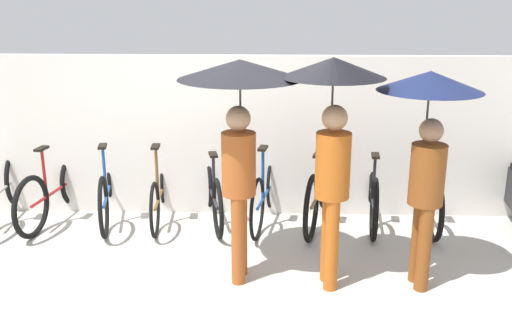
% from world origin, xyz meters
% --- Properties ---
extents(ground_plane, '(30.00, 30.00, 0.00)m').
position_xyz_m(ground_plane, '(0.00, 0.00, 0.00)').
color(ground_plane, '#B7B2A8').
extents(back_wall, '(14.26, 0.12, 1.98)m').
position_xyz_m(back_wall, '(0.00, 1.98, 0.99)').
color(back_wall, silver).
rests_on(back_wall, ground).
extents(parked_bicycle_0, '(0.44, 1.82, 1.10)m').
position_xyz_m(parked_bicycle_0, '(-2.58, 1.63, 0.39)').
color(parked_bicycle_0, black).
rests_on(parked_bicycle_0, ground).
extents(parked_bicycle_1, '(0.45, 1.77, 1.00)m').
position_xyz_m(parked_bicycle_1, '(-1.93, 1.66, 0.38)').
color(parked_bicycle_1, black).
rests_on(parked_bicycle_1, ground).
extents(parked_bicycle_2, '(0.52, 1.79, 1.04)m').
position_xyz_m(parked_bicycle_2, '(-1.29, 1.70, 0.38)').
color(parked_bicycle_2, black).
rests_on(parked_bicycle_2, ground).
extents(parked_bicycle_3, '(0.44, 1.63, 1.07)m').
position_xyz_m(parked_bicycle_3, '(-0.64, 1.69, 0.36)').
color(parked_bicycle_3, black).
rests_on(parked_bicycle_3, ground).
extents(parked_bicycle_4, '(0.54, 1.64, 1.09)m').
position_xyz_m(parked_bicycle_4, '(-0.00, 1.67, 0.37)').
color(parked_bicycle_4, black).
rests_on(parked_bicycle_4, ground).
extents(parked_bicycle_5, '(0.47, 1.69, 1.06)m').
position_xyz_m(parked_bicycle_5, '(0.65, 1.66, 0.38)').
color(parked_bicycle_5, black).
rests_on(parked_bicycle_5, ground).
extents(parked_bicycle_6, '(0.58, 1.79, 1.03)m').
position_xyz_m(parked_bicycle_6, '(1.29, 1.66, 0.40)').
color(parked_bicycle_6, black).
rests_on(parked_bicycle_6, ground).
extents(parked_bicycle_7, '(0.44, 1.76, 1.04)m').
position_xyz_m(parked_bicycle_7, '(1.93, 1.71, 0.38)').
color(parked_bicycle_7, black).
rests_on(parked_bicycle_7, ground).
extents(parked_bicycle_8, '(0.44, 1.74, 1.04)m').
position_xyz_m(parked_bicycle_8, '(2.58, 1.70, 0.38)').
color(parked_bicycle_8, black).
rests_on(parked_bicycle_8, ground).
extents(pedestrian_leading, '(1.16, 1.16, 2.12)m').
position_xyz_m(pedestrian_leading, '(0.42, 0.32, 1.73)').
color(pedestrian_leading, '#9E4C1E').
rests_on(pedestrian_leading, ground).
extents(pedestrian_center, '(0.94, 0.94, 2.16)m').
position_xyz_m(pedestrian_center, '(1.27, 0.22, 1.66)').
color(pedestrian_center, '#B25619').
rests_on(pedestrian_center, ground).
extents(pedestrian_trailing, '(0.95, 0.95, 2.04)m').
position_xyz_m(pedestrian_trailing, '(2.13, 0.24, 1.58)').
color(pedestrian_trailing, brown).
rests_on(pedestrian_trailing, ground).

